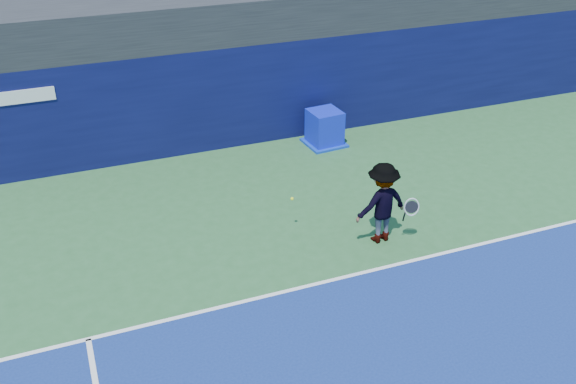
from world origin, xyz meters
name	(u,v)px	position (x,y,z in m)	size (l,w,h in m)	color
ground	(407,379)	(0.00, 0.00, 0.00)	(80.00, 80.00, 0.00)	#295C30
baseline	(334,280)	(0.00, 3.00, 0.01)	(24.00, 0.10, 0.01)	white
stadium_band	(215,14)	(0.00, 11.50, 3.60)	(36.00, 3.00, 1.20)	black
back_wall_assembly	(228,94)	(0.00, 10.50, 1.50)	(36.00, 1.03, 3.00)	#0A0D3A
equipment_cart	(325,129)	(2.55, 9.23, 0.48)	(1.20, 1.20, 1.06)	#0D1AC1
tennis_player	(382,203)	(1.62, 4.03, 0.96)	(1.42, 0.84, 1.93)	silver
tennis_ball	(292,199)	(-0.10, 5.15, 0.83)	(0.07, 0.07, 0.07)	yellow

